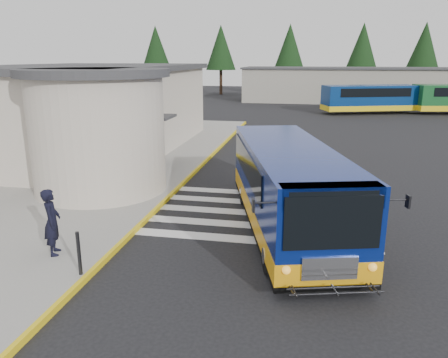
% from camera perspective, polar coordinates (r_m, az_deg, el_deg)
% --- Properties ---
extents(ground, '(140.00, 140.00, 0.00)m').
position_cam_1_polar(ground, '(16.37, 6.26, -3.63)').
color(ground, black).
rests_on(ground, ground).
extents(sidewalk, '(10.00, 34.00, 0.15)m').
position_cam_1_polar(sidewalk, '(22.56, -16.20, 1.40)').
color(sidewalk, gray).
rests_on(sidewalk, ground).
extents(curb_strip, '(0.12, 34.00, 0.16)m').
position_cam_1_polar(curb_strip, '(20.80, -3.95, 0.83)').
color(curb_strip, yellow).
rests_on(curb_strip, ground).
extents(station_building, '(12.70, 18.70, 4.80)m').
position_cam_1_polar(station_building, '(25.51, -17.40, 8.59)').
color(station_building, '#B8AC9C').
rests_on(station_building, ground).
extents(crosswalk, '(8.00, 5.35, 0.01)m').
position_cam_1_polar(crosswalk, '(15.66, 4.18, -4.46)').
color(crosswalk, silver).
rests_on(crosswalk, ground).
extents(depot_building, '(26.40, 8.40, 4.20)m').
position_cam_1_polar(depot_building, '(57.72, 16.11, 11.76)').
color(depot_building, gray).
rests_on(depot_building, ground).
extents(tree_line, '(58.40, 4.40, 10.00)m').
position_cam_1_polar(tree_line, '(65.64, 16.11, 16.23)').
color(tree_line, black).
rests_on(tree_line, ground).
extents(transit_bus, '(5.17, 9.84, 2.70)m').
position_cam_1_polar(transit_bus, '(13.97, 8.40, -1.53)').
color(transit_bus, navy).
rests_on(transit_bus, ground).
extents(pedestrian_a, '(0.68, 0.80, 1.85)m').
position_cam_1_polar(pedestrian_a, '(12.73, -21.55, -5.23)').
color(pedestrian_a, black).
rests_on(pedestrian_a, sidewalk).
extents(pedestrian_b, '(0.87, 0.95, 1.57)m').
position_cam_1_polar(pedestrian_b, '(17.10, -15.50, -0.00)').
color(pedestrian_b, black).
rests_on(pedestrian_b, sidewalk).
extents(bollard, '(0.09, 0.09, 1.13)m').
position_cam_1_polar(bollard, '(11.45, -18.41, -9.20)').
color(bollard, black).
rests_on(bollard, sidewalk).
extents(far_bus_a, '(9.51, 5.41, 2.37)m').
position_cam_1_polar(far_bus_a, '(45.93, 18.50, 10.02)').
color(far_bus_a, navy).
rests_on(far_bus_a, ground).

